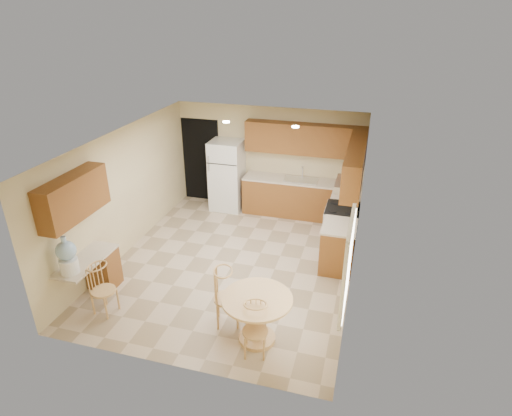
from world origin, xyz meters
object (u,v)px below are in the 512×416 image
(dining_table, at_px, (257,313))
(chair_desk, at_px, (99,288))
(refrigerator, at_px, (227,175))
(water_crock, at_px, (67,257))
(stove, at_px, (340,227))
(chair_table_a, at_px, (225,295))
(chair_table_b, at_px, (254,329))

(dining_table, distance_m, chair_desk, 2.57)
(refrigerator, distance_m, water_crock, 4.62)
(stove, xyz_separation_m, chair_table_a, (-1.46, -2.94, 0.12))
(stove, relative_size, chair_table_b, 1.30)
(chair_desk, relative_size, water_crock, 1.36)
(dining_table, relative_size, chair_table_a, 1.07)
(dining_table, xyz_separation_m, water_crock, (-3.01, -0.17, 0.56))
(chair_table_b, height_order, chair_desk, chair_desk)
(refrigerator, xyz_separation_m, chair_table_b, (2.01, -4.68, -0.34))
(dining_table, xyz_separation_m, chair_desk, (-2.56, -0.13, 0.03))
(chair_table_a, relative_size, chair_desk, 1.11)
(refrigerator, distance_m, chair_table_b, 5.11)
(refrigerator, relative_size, dining_table, 1.64)
(dining_table, distance_m, chair_table_a, 0.58)
(refrigerator, height_order, chair_table_b, refrigerator)
(refrigerator, height_order, stove, refrigerator)
(chair_desk, distance_m, water_crock, 0.69)
(chair_table_a, bearing_deg, dining_table, 55.33)
(dining_table, relative_size, chair_table_b, 1.24)
(water_crock, bearing_deg, dining_table, 3.20)
(stove, xyz_separation_m, chair_desk, (-3.47, -3.23, 0.06))
(chair_table_a, height_order, water_crock, water_crock)
(dining_table, bearing_deg, chair_table_b, -82.06)
(chair_table_a, distance_m, chair_table_b, 0.80)
(chair_table_b, xyz_separation_m, chair_desk, (-2.61, 0.23, 0.02))
(refrigerator, distance_m, dining_table, 4.76)
(dining_table, height_order, chair_table_b, chair_table_b)
(stove, xyz_separation_m, dining_table, (-0.91, -3.10, 0.04))
(refrigerator, bearing_deg, stove, -22.99)
(stove, height_order, chair_table_a, stove)
(refrigerator, xyz_separation_m, water_crock, (-1.05, -4.49, 0.21))
(stove, height_order, chair_desk, stove)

